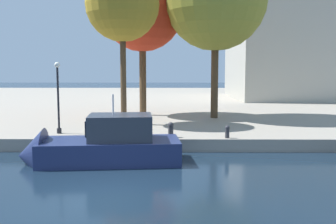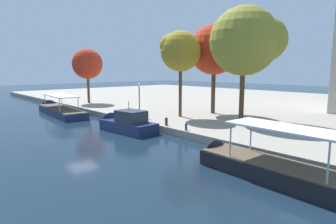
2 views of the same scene
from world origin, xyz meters
name	(u,v)px [view 1 (image 1 of 2)]	position (x,y,z in m)	size (l,w,h in m)	color
ground_plane	(101,200)	(0.00, 0.00, 0.00)	(220.00, 220.00, 0.00)	#142333
dock_promenade	(152,102)	(0.00, 35.19, 0.35)	(120.00, 55.00, 0.71)	gray
motor_yacht_1	(97,149)	(-1.14, 5.39, 0.67)	(7.82, 3.38, 4.18)	navy
mooring_bollard_0	(171,129)	(2.39, 8.29, 1.16)	(0.32, 0.32, 0.85)	#2D2D33
mooring_bollard_1	(227,131)	(5.48, 8.11, 1.08)	(0.26, 0.26, 0.70)	#2D2D33
lamp_post	(58,96)	(-4.15, 9.58, 2.92)	(0.32, 0.32, 4.15)	black
tree_1	(142,14)	(0.07, 18.82, 8.77)	(6.51, 6.51, 11.62)	#4C3823
tree_2	(119,1)	(-1.01, 13.23, 8.86)	(4.90, 4.90, 10.44)	#4C3823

